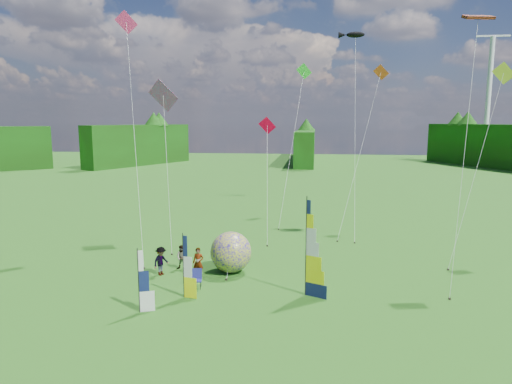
# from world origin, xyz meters

# --- Properties ---
(ground) EXTENTS (220.00, 220.00, 0.00)m
(ground) POSITION_xyz_m (0.00, 0.00, 0.00)
(ground) COLOR #276A13
(ground) RESTS_ON ground
(treeline_ring) EXTENTS (210.00, 210.00, 8.00)m
(treeline_ring) POSITION_xyz_m (0.00, 0.00, 4.00)
(treeline_ring) COLOR #155D10
(treeline_ring) RESTS_ON ground
(turbine_right) EXTENTS (8.00, 1.20, 30.00)m
(turbine_right) POSITION_xyz_m (45.00, 102.00, 15.00)
(turbine_right) COLOR silver
(turbine_right) RESTS_ON ground
(feather_banner_main) EXTENTS (1.34, 0.68, 5.30)m
(feather_banner_main) POSITION_xyz_m (1.85, 2.99, 2.65)
(feather_banner_main) COLOR #131C4E
(feather_banner_main) RESTS_ON ground
(side_banner_left) EXTENTS (0.96, 0.29, 3.44)m
(side_banner_left) POSITION_xyz_m (-4.64, 1.83, 1.72)
(side_banner_left) COLOR #FFFC0A
(side_banner_left) RESTS_ON ground
(side_banner_far) EXTENTS (0.92, 0.43, 3.18)m
(side_banner_far) POSITION_xyz_m (-6.28, -0.36, 1.59)
(side_banner_far) COLOR white
(side_banner_far) RESTS_ON ground
(bol_inflatable) EXTENTS (3.34, 3.34, 2.58)m
(bol_inflatable) POSITION_xyz_m (-2.88, 6.27, 1.29)
(bol_inflatable) COLOR #190194
(bol_inflatable) RESTS_ON ground
(spectator_a) EXTENTS (0.71, 0.49, 1.85)m
(spectator_a) POSITION_xyz_m (-4.67, 5.02, 0.93)
(spectator_a) COLOR #66594C
(spectator_a) RESTS_ON ground
(spectator_b) EXTENTS (0.79, 0.43, 1.58)m
(spectator_b) POSITION_xyz_m (-6.09, 6.38, 0.79)
(spectator_b) COLOR #66594C
(spectator_b) RESTS_ON ground
(spectator_c) EXTENTS (0.88, 1.22, 1.78)m
(spectator_c) POSITION_xyz_m (-7.06, 5.16, 0.89)
(spectator_c) COLOR #66594C
(spectator_c) RESTS_ON ground
(spectator_d) EXTENTS (1.06, 0.74, 1.67)m
(spectator_d) POSITION_xyz_m (-3.28, 7.59, 0.84)
(spectator_d) COLOR #66594C
(spectator_d) RESTS_ON ground
(camp_chair) EXTENTS (0.74, 0.74, 1.10)m
(camp_chair) POSITION_xyz_m (-4.31, 3.20, 0.55)
(camp_chair) COLOR navy
(camp_chair) RESTS_ON ground
(kite_whale) EXTENTS (8.69, 15.05, 19.10)m
(kite_whale) POSITION_xyz_m (5.68, 20.44, 9.55)
(kite_whale) COLOR black
(kite_whale) RESTS_ON ground
(kite_rainbow_delta) EXTENTS (8.69, 12.02, 13.70)m
(kite_rainbow_delta) POSITION_xyz_m (-8.99, 12.65, 6.85)
(kite_rainbow_delta) COLOR red
(kite_rainbow_delta) RESTS_ON ground
(kite_parafoil) EXTENTS (6.05, 9.95, 17.46)m
(kite_parafoil) POSITION_xyz_m (10.74, 6.52, 8.73)
(kite_parafoil) COLOR #AC2E11
(kite_parafoil) RESTS_ON ground
(small_kite_red) EXTENTS (5.78, 11.04, 10.33)m
(small_kite_red) POSITION_xyz_m (-1.67, 16.42, 5.16)
(small_kite_red) COLOR #C40024
(small_kite_red) RESTS_ON ground
(small_kite_orange) EXTENTS (7.56, 11.33, 14.96)m
(small_kite_orange) POSITION_xyz_m (6.07, 18.65, 7.48)
(small_kite_orange) COLOR #F4501C
(small_kite_orange) RESTS_ON ground
(small_kite_yellow) EXTENTS (8.08, 9.19, 14.07)m
(small_kite_yellow) POSITION_xyz_m (13.08, 11.27, 7.03)
(small_kite_yellow) COLOR yellow
(small_kite_yellow) RESTS_ON ground
(small_kite_pink) EXTENTS (8.52, 10.82, 18.04)m
(small_kite_pink) POSITION_xyz_m (-10.22, 9.52, 9.02)
(small_kite_pink) COLOR #E52B6B
(small_kite_pink) RESTS_ON ground
(small_kite_green) EXTENTS (7.84, 14.41, 15.98)m
(small_kite_green) POSITION_xyz_m (0.04, 23.36, 7.99)
(small_kite_green) COLOR green
(small_kite_green) RESTS_ON ground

